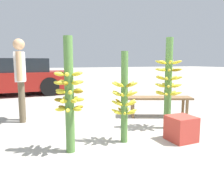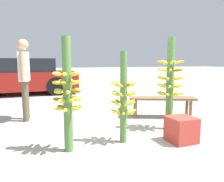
% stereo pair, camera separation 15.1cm
% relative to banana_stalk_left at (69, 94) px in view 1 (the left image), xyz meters
% --- Properties ---
extents(ground_plane, '(80.00, 80.00, 0.00)m').
position_rel_banana_stalk_left_xyz_m(ground_plane, '(0.86, -0.16, -0.75)').
color(ground_plane, '#9E998E').
extents(banana_stalk_left, '(0.38, 0.38, 1.46)m').
position_rel_banana_stalk_left_xyz_m(banana_stalk_left, '(0.00, 0.00, 0.00)').
color(banana_stalk_left, '#4C7A38').
rests_on(banana_stalk_left, ground_plane).
extents(banana_stalk_center, '(0.39, 0.39, 1.30)m').
position_rel_banana_stalk_left_xyz_m(banana_stalk_center, '(0.79, 0.03, -0.10)').
color(banana_stalk_center, '#4C7A38').
rests_on(banana_stalk_center, ground_plane).
extents(banana_stalk_right, '(0.47, 0.47, 1.55)m').
position_rel_banana_stalk_left_xyz_m(banana_stalk_right, '(1.78, 0.31, 0.06)').
color(banana_stalk_right, '#4C7A38').
rests_on(banana_stalk_right, ground_plane).
extents(vendor_person, '(0.21, 0.60, 1.58)m').
position_rel_banana_stalk_left_xyz_m(vendor_person, '(-0.50, 1.83, 0.19)').
color(vendor_person, brown).
rests_on(vendor_person, ground_plane).
extents(market_bench, '(1.37, 0.89, 0.42)m').
position_rel_banana_stalk_left_xyz_m(market_bench, '(2.12, 1.03, -0.39)').
color(market_bench, brown).
rests_on(market_bench, ground_plane).
extents(parked_car, '(4.20, 1.74, 1.27)m').
position_rel_banana_stalk_left_xyz_m(parked_car, '(-0.78, 5.68, -0.13)').
color(parked_car, maroon).
rests_on(parked_car, ground_plane).
extents(produce_crate, '(0.36, 0.36, 0.36)m').
position_rel_banana_stalk_left_xyz_m(produce_crate, '(1.58, -0.27, -0.57)').
color(produce_crate, '#B2382D').
rests_on(produce_crate, ground_plane).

